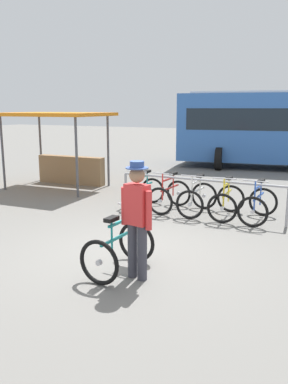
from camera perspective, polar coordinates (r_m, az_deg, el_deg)
The scene contains 10 objects.
ground_plane at distance 6.97m, azimuth -3.01°, elevation -8.65°, with size 80.00×80.00×0.00m, color slate.
bike_rack_rail at distance 9.17m, azimuth 7.87°, elevation 0.73°, with size 3.91×0.11×0.88m.
racked_bike_teal at distance 9.98m, azimuth -0.01°, elevation -0.11°, with size 0.66×1.10×0.97m.
racked_bike_red at distance 9.68m, azimuth 3.67°, elevation -0.51°, with size 0.73×1.15×0.98m.
racked_bike_white at distance 9.44m, azimuth 7.58°, elevation -0.92°, with size 0.66×1.09×0.97m.
racked_bike_yellow at distance 9.23m, azimuth 11.67°, elevation -1.35°, with size 0.73×1.13×0.97m.
racked_bike_blue at distance 9.08m, azimuth 15.92°, elevation -1.79°, with size 0.70×1.11×0.97m.
featured_bicycle at distance 6.14m, azimuth -2.96°, elevation -6.72°, with size 0.72×1.22×1.09m.
person_with_featured_bike at distance 5.69m, azimuth -0.99°, elevation -3.37°, with size 0.52×0.32×1.72m.
market_stall at distance 12.87m, azimuth -11.48°, elevation 7.00°, with size 3.21×2.45×2.30m.
Camera 1 is at (3.21, -5.68, 2.45)m, focal length 37.50 mm.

